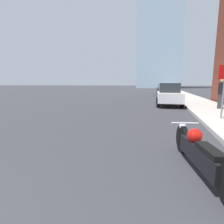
{
  "coord_description": "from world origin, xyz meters",
  "views": [
    {
      "loc": [
        2.91,
        0.5,
        1.65
      ],
      "look_at": [
        1.28,
        6.28,
        0.69
      ],
      "focal_mm": 28.0,
      "sensor_mm": 36.0,
      "label": 1
    }
  ],
  "objects_px": {
    "motorcycle": "(200,152)",
    "pedestrian": "(221,93)",
    "parked_car_white": "(169,94)",
    "stop_sign": "(224,83)",
    "parked_car_black": "(164,89)"
  },
  "relations": [
    {
      "from": "motorcycle",
      "to": "pedestrian",
      "type": "distance_m",
      "value": 9.15
    },
    {
      "from": "parked_car_white",
      "to": "pedestrian",
      "type": "height_order",
      "value": "pedestrian"
    },
    {
      "from": "motorcycle",
      "to": "parked_car_white",
      "type": "relative_size",
      "value": 0.58
    },
    {
      "from": "motorcycle",
      "to": "pedestrian",
      "type": "height_order",
      "value": "pedestrian"
    },
    {
      "from": "stop_sign",
      "to": "pedestrian",
      "type": "relative_size",
      "value": 1.25
    },
    {
      "from": "motorcycle",
      "to": "pedestrian",
      "type": "bearing_deg",
      "value": 60.31
    },
    {
      "from": "parked_car_white",
      "to": "stop_sign",
      "type": "bearing_deg",
      "value": -72.33
    },
    {
      "from": "parked_car_white",
      "to": "stop_sign",
      "type": "relative_size",
      "value": 2.0
    },
    {
      "from": "pedestrian",
      "to": "parked_car_black",
      "type": "bearing_deg",
      "value": 102.07
    },
    {
      "from": "stop_sign",
      "to": "pedestrian",
      "type": "distance_m",
      "value": 3.64
    },
    {
      "from": "stop_sign",
      "to": "parked_car_white",
      "type": "bearing_deg",
      "value": 109.88
    },
    {
      "from": "parked_car_black",
      "to": "pedestrian",
      "type": "distance_m",
      "value": 15.22
    },
    {
      "from": "stop_sign",
      "to": "pedestrian",
      "type": "height_order",
      "value": "stop_sign"
    },
    {
      "from": "parked_car_black",
      "to": "stop_sign",
      "type": "height_order",
      "value": "stop_sign"
    },
    {
      "from": "motorcycle",
      "to": "parked_car_black",
      "type": "height_order",
      "value": "parked_car_black"
    }
  ]
}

